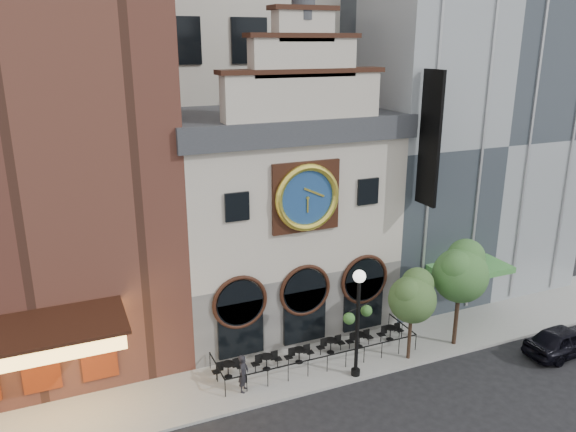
% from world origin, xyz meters
% --- Properties ---
extents(ground, '(120.00, 120.00, 0.00)m').
position_xyz_m(ground, '(0.00, 0.00, 0.00)').
color(ground, black).
rests_on(ground, ground).
extents(sidewalk, '(44.00, 5.00, 0.15)m').
position_xyz_m(sidewalk, '(0.00, 2.50, 0.07)').
color(sidewalk, gray).
rests_on(sidewalk, ground).
extents(clock_building, '(12.60, 8.78, 18.65)m').
position_xyz_m(clock_building, '(0.00, 7.82, 6.69)').
color(clock_building, '#605E5B').
rests_on(clock_building, ground).
extents(theater_building, '(14.00, 15.60, 25.00)m').
position_xyz_m(theater_building, '(-13.00, 9.96, 12.60)').
color(theater_building, brown).
rests_on(theater_building, ground).
extents(retail_building, '(14.00, 14.40, 20.00)m').
position_xyz_m(retail_building, '(12.99, 9.99, 10.14)').
color(retail_building, gray).
rests_on(retail_building, ground).
extents(cafe_railing, '(10.60, 2.60, 0.90)m').
position_xyz_m(cafe_railing, '(0.00, 2.50, 0.60)').
color(cafe_railing, black).
rests_on(cafe_railing, sidewalk).
extents(bistro_0, '(1.58, 0.68, 0.90)m').
position_xyz_m(bistro_0, '(-4.69, 2.69, 0.61)').
color(bistro_0, black).
rests_on(bistro_0, sidewalk).
extents(bistro_1, '(1.58, 0.68, 0.90)m').
position_xyz_m(bistro_1, '(-2.71, 2.59, 0.61)').
color(bistro_1, black).
rests_on(bistro_1, sidewalk).
extents(bistro_2, '(1.58, 0.68, 0.90)m').
position_xyz_m(bistro_2, '(-0.94, 2.52, 0.61)').
color(bistro_2, black).
rests_on(bistro_2, sidewalk).
extents(bistro_3, '(1.58, 0.68, 0.90)m').
position_xyz_m(bistro_3, '(0.99, 2.73, 0.61)').
color(bistro_3, black).
rests_on(bistro_3, sidewalk).
extents(bistro_4, '(1.58, 0.68, 0.90)m').
position_xyz_m(bistro_4, '(2.68, 2.66, 0.61)').
color(bistro_4, black).
rests_on(bistro_4, sidewalk).
extents(bistro_5, '(1.58, 0.68, 0.90)m').
position_xyz_m(bistro_5, '(4.65, 2.65, 0.61)').
color(bistro_5, black).
rests_on(bistro_5, sidewalk).
extents(car_right, '(4.76, 2.09, 1.59)m').
position_xyz_m(car_right, '(12.47, -2.02, 0.80)').
color(car_right, black).
rests_on(car_right, ground).
extents(pedestrian, '(0.78, 0.82, 1.89)m').
position_xyz_m(pedestrian, '(-4.35, 1.32, 1.09)').
color(pedestrian, black).
rests_on(pedestrian, sidewalk).
extents(lamppost, '(1.74, 0.94, 5.61)m').
position_xyz_m(lamppost, '(1.17, 0.40, 3.62)').
color(lamppost, black).
rests_on(lamppost, sidewalk).
extents(tree_left, '(2.52, 2.43, 4.86)m').
position_xyz_m(tree_left, '(4.52, 0.71, 3.71)').
color(tree_left, '#382619').
rests_on(tree_left, sidewalk).
extents(tree_right, '(3.03, 2.92, 5.84)m').
position_xyz_m(tree_right, '(7.69, 0.97, 4.43)').
color(tree_right, '#382619').
rests_on(tree_right, sidewalk).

